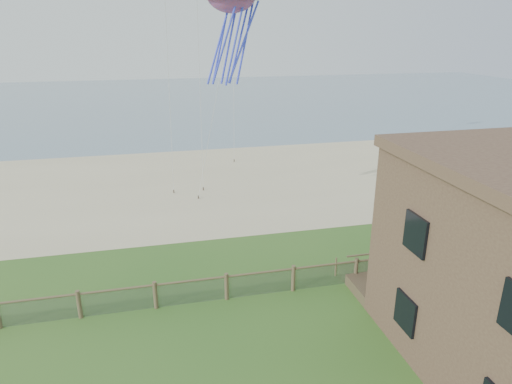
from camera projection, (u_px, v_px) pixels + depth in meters
sand_beach at (191, 184)px, 34.46m from camera, size 72.00×20.00×0.02m
ocean at (166, 100)px, 74.79m from camera, size 160.00×68.00×0.02m
chainlink_fence at (227, 288)px, 19.61m from camera, size 36.20×0.20×1.25m
motel_deck at (501, 271)px, 21.57m from camera, size 15.00×2.00×0.50m
picnic_table at (436, 319)px, 17.71m from camera, size 2.47×2.16×0.87m
octopus_kite at (232, 25)px, 25.29m from camera, size 3.38×2.51×6.60m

